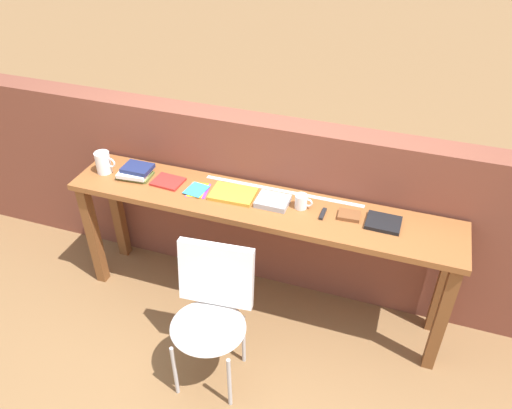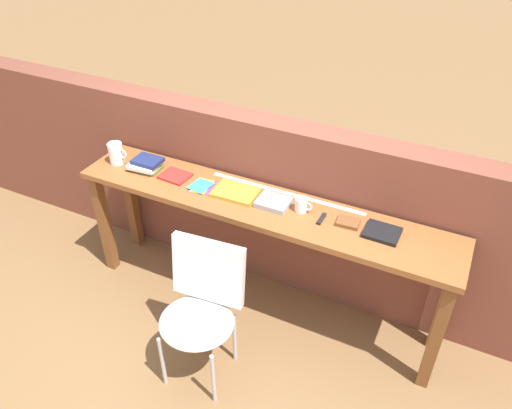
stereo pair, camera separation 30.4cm
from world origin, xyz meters
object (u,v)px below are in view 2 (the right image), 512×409
(pitcher_white, at_px, (116,153))
(book_open_centre, at_px, (236,192))
(mug, at_px, (302,205))
(magazine_cycling, at_px, (175,176))
(book_repair_rightmost, at_px, (382,232))
(chair_white_moulded, at_px, (201,305))
(leather_journal_brown, at_px, (348,222))
(multitool_folded, at_px, (322,219))
(book_stack_leftmost, at_px, (146,164))
(pamphlet_pile_colourful, at_px, (202,186))

(pitcher_white, distance_m, book_open_centre, 0.92)
(pitcher_white, xyz_separation_m, mug, (1.36, 0.04, -0.03))
(magazine_cycling, xyz_separation_m, book_repair_rightmost, (1.40, 0.01, 0.00))
(chair_white_moulded, distance_m, leather_journal_brown, 0.98)
(magazine_cycling, xyz_separation_m, multitool_folded, (1.04, -0.01, -0.00))
(multitool_folded, bearing_deg, book_open_centre, 178.24)
(book_open_centre, distance_m, leather_journal_brown, 0.74)
(book_stack_leftmost, xyz_separation_m, magazine_cycling, (0.24, -0.00, -0.03))
(pitcher_white, height_order, book_open_centre, pitcher_white)
(book_open_centre, distance_m, multitool_folded, 0.58)
(chair_white_moulded, distance_m, pitcher_white, 1.27)
(pitcher_white, bearing_deg, chair_white_moulded, -31.03)
(pitcher_white, relative_size, book_stack_leftmost, 0.79)
(book_repair_rightmost, bearing_deg, pamphlet_pile_colourful, -177.45)
(pamphlet_pile_colourful, bearing_deg, multitool_folded, 0.42)
(book_stack_leftmost, xyz_separation_m, pamphlet_pile_colourful, (0.46, -0.02, -0.03))
(magazine_cycling, bearing_deg, pamphlet_pile_colourful, -1.33)
(book_open_centre, xyz_separation_m, mug, (0.44, 0.01, 0.03))
(chair_white_moulded, relative_size, book_repair_rightmost, 4.46)
(chair_white_moulded, relative_size, book_stack_leftmost, 3.85)
(pitcher_white, bearing_deg, magazine_cycling, 2.55)
(multitool_folded, bearing_deg, pamphlet_pile_colourful, -179.58)
(chair_white_moulded, relative_size, leather_journal_brown, 6.86)
(mug, bearing_deg, book_repair_rightmost, -0.68)
(book_repair_rightmost, bearing_deg, mug, -179.67)
(leather_journal_brown, bearing_deg, pamphlet_pile_colourful, 178.25)
(chair_white_moulded, relative_size, mug, 8.10)
(pitcher_white, xyz_separation_m, magazine_cycling, (0.46, 0.02, -0.07))
(magazine_cycling, relative_size, book_open_centre, 0.69)
(book_open_centre, height_order, mug, mug)
(chair_white_moulded, distance_m, pamphlet_pile_colourful, 0.79)
(pitcher_white, height_order, book_stack_leftmost, pitcher_white)
(magazine_cycling, bearing_deg, multitool_folded, 3.19)
(pamphlet_pile_colourful, height_order, multitool_folded, multitool_folded)
(mug, relative_size, leather_journal_brown, 0.85)
(leather_journal_brown, bearing_deg, magazine_cycling, 176.87)
(book_open_centre, bearing_deg, pamphlet_pile_colourful, -176.15)
(book_stack_leftmost, bearing_deg, leather_journal_brown, 0.63)
(magazine_cycling, xyz_separation_m, leather_journal_brown, (1.19, 0.02, 0.00))
(book_repair_rightmost, bearing_deg, magazine_cycling, -178.53)
(multitool_folded, xyz_separation_m, leather_journal_brown, (0.15, 0.03, 0.00))
(pitcher_white, xyz_separation_m, multitool_folded, (1.50, 0.01, -0.07))
(book_stack_leftmost, distance_m, multitool_folded, 1.28)
(pitcher_white, bearing_deg, book_open_centre, 1.50)
(book_open_centre, bearing_deg, chair_white_moulded, -82.97)
(pitcher_white, height_order, book_repair_rightmost, pitcher_white)
(chair_white_moulded, relative_size, pitcher_white, 4.85)
(magazine_cycling, distance_m, leather_journal_brown, 1.19)
(multitool_folded, height_order, leather_journal_brown, leather_journal_brown)
(chair_white_moulded, height_order, multitool_folded, multitool_folded)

